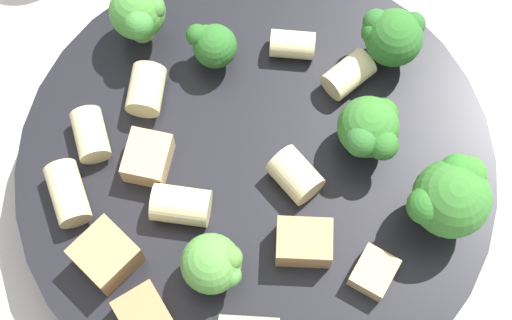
{
  "coord_description": "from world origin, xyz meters",
  "views": [
    {
      "loc": [
        0.05,
        -0.13,
        0.43
      ],
      "look_at": [
        0.0,
        0.0,
        0.04
      ],
      "focal_mm": 60.0,
      "sensor_mm": 36.0,
      "label": 1
    }
  ],
  "objects_px": {
    "chicken_chunk_0": "(374,273)",
    "chicken_chunk_3": "(143,314)",
    "pasta_bowl": "(256,176)",
    "rigatoni_3": "(348,74)",
    "rigatoni_5": "(146,90)",
    "chicken_chunk_4": "(148,158)",
    "broccoli_floret_3": "(213,45)",
    "rigatoni_1": "(91,135)",
    "rigatoni_6": "(292,45)",
    "chicken_chunk_2": "(304,242)",
    "broccoli_floret_2": "(215,265)",
    "broccoli_floret_5": "(138,14)",
    "rigatoni_2": "(181,205)",
    "broccoli_floret_1": "(370,129)",
    "rigatoni_4": "(293,182)",
    "rigatoni_7": "(68,194)",
    "broccoli_floret_0": "(451,195)",
    "chicken_chunk_1": "(106,255)",
    "broccoli_floret_4": "(392,36)"
  },
  "relations": [
    {
      "from": "pasta_bowl",
      "to": "rigatoni_3",
      "type": "bearing_deg",
      "value": 66.16
    },
    {
      "from": "chicken_chunk_1",
      "to": "chicken_chunk_2",
      "type": "relative_size",
      "value": 0.96
    },
    {
      "from": "chicken_chunk_2",
      "to": "chicken_chunk_4",
      "type": "height_order",
      "value": "chicken_chunk_2"
    },
    {
      "from": "rigatoni_2",
      "to": "rigatoni_6",
      "type": "relative_size",
      "value": 1.21
    },
    {
      "from": "broccoli_floret_3",
      "to": "rigatoni_4",
      "type": "height_order",
      "value": "broccoli_floret_3"
    },
    {
      "from": "pasta_bowl",
      "to": "rigatoni_1",
      "type": "distance_m",
      "value": 0.08
    },
    {
      "from": "pasta_bowl",
      "to": "rigatoni_3",
      "type": "distance_m",
      "value": 0.07
    },
    {
      "from": "broccoli_floret_3",
      "to": "chicken_chunk_2",
      "type": "height_order",
      "value": "broccoli_floret_3"
    },
    {
      "from": "rigatoni_4",
      "to": "chicken_chunk_0",
      "type": "relative_size",
      "value": 1.19
    },
    {
      "from": "chicken_chunk_2",
      "to": "rigatoni_6",
      "type": "bearing_deg",
      "value": 113.2
    },
    {
      "from": "rigatoni_3",
      "to": "rigatoni_4",
      "type": "distance_m",
      "value": 0.06
    },
    {
      "from": "chicken_chunk_1",
      "to": "rigatoni_4",
      "type": "bearing_deg",
      "value": 43.64
    },
    {
      "from": "rigatoni_4",
      "to": "rigatoni_6",
      "type": "relative_size",
      "value": 1.05
    },
    {
      "from": "pasta_bowl",
      "to": "chicken_chunk_3",
      "type": "distance_m",
      "value": 0.09
    },
    {
      "from": "broccoli_floret_3",
      "to": "broccoli_floret_5",
      "type": "distance_m",
      "value": 0.04
    },
    {
      "from": "chicken_chunk_0",
      "to": "chicken_chunk_3",
      "type": "distance_m",
      "value": 0.11
    },
    {
      "from": "rigatoni_5",
      "to": "broccoli_floret_5",
      "type": "bearing_deg",
      "value": 117.68
    },
    {
      "from": "broccoli_floret_3",
      "to": "broccoli_floret_4",
      "type": "relative_size",
      "value": 0.75
    },
    {
      "from": "broccoli_floret_1",
      "to": "chicken_chunk_2",
      "type": "relative_size",
      "value": 1.33
    },
    {
      "from": "rigatoni_1",
      "to": "chicken_chunk_3",
      "type": "relative_size",
      "value": 1.14
    },
    {
      "from": "rigatoni_5",
      "to": "chicken_chunk_4",
      "type": "relative_size",
      "value": 0.99
    },
    {
      "from": "chicken_chunk_4",
      "to": "chicken_chunk_1",
      "type": "bearing_deg",
      "value": -88.15
    },
    {
      "from": "pasta_bowl",
      "to": "broccoli_floret_3",
      "type": "height_order",
      "value": "broccoli_floret_3"
    },
    {
      "from": "rigatoni_6",
      "to": "chicken_chunk_0",
      "type": "height_order",
      "value": "rigatoni_6"
    },
    {
      "from": "broccoli_floret_0",
      "to": "chicken_chunk_3",
      "type": "distance_m",
      "value": 0.15
    },
    {
      "from": "rigatoni_3",
      "to": "rigatoni_7",
      "type": "bearing_deg",
      "value": -134.12
    },
    {
      "from": "broccoli_floret_3",
      "to": "broccoli_floret_5",
      "type": "bearing_deg",
      "value": -179.31
    },
    {
      "from": "broccoli_floret_5",
      "to": "rigatoni_3",
      "type": "relative_size",
      "value": 1.51
    },
    {
      "from": "broccoli_floret_1",
      "to": "rigatoni_6",
      "type": "bearing_deg",
      "value": 145.78
    },
    {
      "from": "rigatoni_6",
      "to": "chicken_chunk_0",
      "type": "xyz_separation_m",
      "value": [
        0.08,
        -0.1,
        -0.0
      ]
    },
    {
      "from": "chicken_chunk_0",
      "to": "chicken_chunk_3",
      "type": "xyz_separation_m",
      "value": [
        -0.09,
        -0.06,
        0.0
      ]
    },
    {
      "from": "rigatoni_4",
      "to": "broccoli_floret_4",
      "type": "bearing_deg",
      "value": 76.48
    },
    {
      "from": "chicken_chunk_4",
      "to": "rigatoni_4",
      "type": "bearing_deg",
      "value": 10.83
    },
    {
      "from": "broccoli_floret_1",
      "to": "broccoli_floret_4",
      "type": "height_order",
      "value": "broccoli_floret_4"
    },
    {
      "from": "broccoli_floret_3",
      "to": "rigatoni_5",
      "type": "height_order",
      "value": "broccoli_floret_3"
    },
    {
      "from": "pasta_bowl",
      "to": "rigatoni_7",
      "type": "distance_m",
      "value": 0.09
    },
    {
      "from": "rigatoni_4",
      "to": "rigatoni_7",
      "type": "xyz_separation_m",
      "value": [
        -0.1,
        -0.04,
        -0.0
      ]
    },
    {
      "from": "broccoli_floret_2",
      "to": "rigatoni_1",
      "type": "xyz_separation_m",
      "value": [
        -0.08,
        0.04,
        -0.01
      ]
    },
    {
      "from": "pasta_bowl",
      "to": "chicken_chunk_4",
      "type": "bearing_deg",
      "value": -160.95
    },
    {
      "from": "pasta_bowl",
      "to": "broccoli_floret_0",
      "type": "xyz_separation_m",
      "value": [
        0.09,
        0.01,
        0.04
      ]
    },
    {
      "from": "chicken_chunk_3",
      "to": "broccoli_floret_0",
      "type": "bearing_deg",
      "value": 40.75
    },
    {
      "from": "pasta_bowl",
      "to": "rigatoni_5",
      "type": "distance_m",
      "value": 0.07
    },
    {
      "from": "broccoli_floret_4",
      "to": "rigatoni_4",
      "type": "bearing_deg",
      "value": -103.52
    },
    {
      "from": "rigatoni_2",
      "to": "broccoli_floret_0",
      "type": "bearing_deg",
      "value": 20.66
    },
    {
      "from": "broccoli_floret_2",
      "to": "broccoli_floret_1",
      "type": "bearing_deg",
      "value": 63.03
    },
    {
      "from": "pasta_bowl",
      "to": "broccoli_floret_5",
      "type": "distance_m",
      "value": 0.1
    },
    {
      "from": "rigatoni_1",
      "to": "rigatoni_5",
      "type": "height_order",
      "value": "rigatoni_5"
    },
    {
      "from": "broccoli_floret_2",
      "to": "broccoli_floret_5",
      "type": "distance_m",
      "value": 0.13
    },
    {
      "from": "broccoli_floret_0",
      "to": "rigatoni_7",
      "type": "distance_m",
      "value": 0.18
    },
    {
      "from": "rigatoni_2",
      "to": "broccoli_floret_1",
      "type": "bearing_deg",
      "value": 42.13
    }
  ]
}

